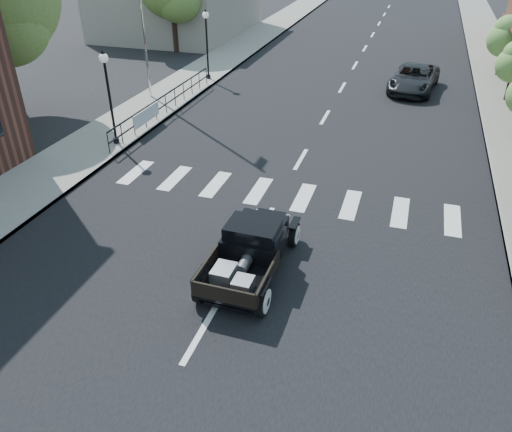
% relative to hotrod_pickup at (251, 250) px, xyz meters
% --- Properties ---
extents(ground, '(120.00, 120.00, 0.00)m').
position_rel_hotrod_pickup_xyz_m(ground, '(-0.38, 0.43, -0.72)').
color(ground, black).
rests_on(ground, ground).
extents(road, '(14.00, 80.00, 0.02)m').
position_rel_hotrod_pickup_xyz_m(road, '(-0.38, 15.43, -0.71)').
color(road, black).
rests_on(road, ground).
extents(road_markings, '(12.00, 60.00, 0.06)m').
position_rel_hotrod_pickup_xyz_m(road_markings, '(-0.38, 10.43, -0.72)').
color(road_markings, silver).
rests_on(road_markings, ground).
extents(sidewalk_left, '(3.00, 80.00, 0.15)m').
position_rel_hotrod_pickup_xyz_m(sidewalk_left, '(-8.88, 15.43, -0.65)').
color(sidewalk_left, gray).
rests_on(sidewalk_left, ground).
extents(sidewalk_right, '(3.00, 80.00, 0.15)m').
position_rel_hotrod_pickup_xyz_m(sidewalk_right, '(8.12, 15.43, -0.65)').
color(sidewalk_right, gray).
rests_on(sidewalk_right, ground).
extents(low_building_left, '(10.00, 12.00, 5.00)m').
position_rel_hotrod_pickup_xyz_m(low_building_left, '(-15.38, 28.43, 1.78)').
color(low_building_left, gray).
rests_on(low_building_left, ground).
extents(railing, '(0.08, 10.00, 1.00)m').
position_rel_hotrod_pickup_xyz_m(railing, '(-7.68, 10.43, -0.07)').
color(railing, black).
rests_on(railing, sidewalk_left).
extents(banner, '(0.04, 2.20, 0.60)m').
position_rel_hotrod_pickup_xyz_m(banner, '(-7.60, 8.43, -0.27)').
color(banner, silver).
rests_on(banner, sidewalk_left).
extents(lamp_post_b, '(0.36, 0.36, 3.75)m').
position_rel_hotrod_pickup_xyz_m(lamp_post_b, '(-7.98, 6.43, 1.30)').
color(lamp_post_b, black).
rests_on(lamp_post_b, sidewalk_left).
extents(lamp_post_c, '(0.36, 0.36, 3.75)m').
position_rel_hotrod_pickup_xyz_m(lamp_post_c, '(-7.98, 16.43, 1.30)').
color(lamp_post_c, black).
rests_on(lamp_post_c, sidewalk_left).
extents(big_tree_near, '(5.58, 5.58, 8.19)m').
position_rel_hotrod_pickup_xyz_m(big_tree_near, '(-14.38, 8.43, 3.37)').
color(big_tree_near, '#547130').
rests_on(big_tree_near, ground).
extents(big_tree_far, '(4.58, 4.58, 6.72)m').
position_rel_hotrod_pickup_xyz_m(big_tree_far, '(-12.88, 22.43, 2.64)').
color(big_tree_far, '#547130').
rests_on(big_tree_far, ground).
extents(small_tree_d, '(1.69, 1.69, 2.81)m').
position_rel_hotrod_pickup_xyz_m(small_tree_d, '(7.92, 17.42, 0.83)').
color(small_tree_d, '#5A873E').
rests_on(small_tree_d, sidewalk_right).
extents(small_tree_e, '(1.93, 1.93, 3.21)m').
position_rel_hotrod_pickup_xyz_m(small_tree_e, '(7.92, 22.27, 1.03)').
color(small_tree_e, '#5A873E').
rests_on(small_tree_e, sidewalk_right).
extents(hotrod_pickup, '(2.00, 4.20, 1.45)m').
position_rel_hotrod_pickup_xyz_m(hotrod_pickup, '(0.00, 0.00, 0.00)').
color(hotrod_pickup, black).
rests_on(hotrod_pickup, ground).
extents(second_car, '(2.78, 5.03, 1.33)m').
position_rel_hotrod_pickup_xyz_m(second_car, '(3.35, 18.06, -0.06)').
color(second_car, black).
rests_on(second_car, ground).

